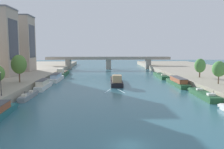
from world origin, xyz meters
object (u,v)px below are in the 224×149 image
(tree_right_far, at_px, (200,66))
(moored_boat_left_lone, at_px, (57,78))
(bridge_far, at_px, (108,61))
(moored_boat_right_far, at_px, (204,95))
(tree_left_midway, at_px, (19,64))
(tree_right_third, at_px, (219,69))
(moored_boat_right_upstream, at_px, (161,76))
(moored_boat_left_far, at_px, (63,73))
(moored_boat_right_lone, at_px, (178,82))
(lamppost_left_bank, at_px, (1,83))
(moored_boat_left_downstream, at_px, (29,96))
(moored_boat_left_gap_after, at_px, (43,85))
(barge_midriver, at_px, (116,81))

(tree_right_far, bearing_deg, moored_boat_left_lone, 169.16)
(tree_right_far, xyz_separation_m, bridge_far, (-27.94, 54.21, -1.48))
(moored_boat_right_far, relative_size, tree_left_midway, 1.85)
(moored_boat_left_lone, xyz_separation_m, moored_boat_right_far, (39.88, -29.14, -0.45))
(tree_right_third, bearing_deg, moored_boat_right_upstream, 103.88)
(moored_boat_left_far, xyz_separation_m, moored_boat_right_lone, (39.98, -27.68, 0.10))
(moored_boat_right_upstream, height_order, lamppost_left_bank, lamppost_left_bank)
(moored_boat_left_downstream, bearing_deg, moored_boat_left_gap_after, 89.21)
(moored_boat_left_gap_after, bearing_deg, tree_right_far, 8.22)
(tree_left_midway, xyz_separation_m, tree_right_third, (53.17, -5.04, -1.00))
(moored_boat_left_gap_after, height_order, moored_boat_left_lone, moored_boat_left_gap_after)
(moored_boat_left_lone, distance_m, tree_right_third, 52.08)
(moored_boat_left_downstream, xyz_separation_m, moored_boat_left_far, (0.12, 44.38, 0.41))
(moored_boat_left_lone, height_order, moored_boat_right_far, moored_boat_left_lone)
(tree_right_far, relative_size, bridge_far, 0.09)
(moored_boat_left_gap_after, height_order, tree_left_midway, tree_left_midway)
(moored_boat_right_upstream, distance_m, bridge_far, 42.28)
(moored_boat_left_lone, xyz_separation_m, lamppost_left_bank, (-3.75, -35.39, 3.59))
(tree_left_midway, xyz_separation_m, lamppost_left_bank, (2.77, -17.84, -2.35))
(moored_boat_left_downstream, relative_size, moored_boat_left_gap_after, 0.83)
(tree_right_far, bearing_deg, moored_boat_left_downstream, -158.02)
(tree_right_third, bearing_deg, moored_boat_left_lone, 154.16)
(bridge_far, bearing_deg, moored_boat_right_upstream, -62.21)
(moored_boat_right_lone, relative_size, moored_boat_right_upstream, 0.99)
(barge_midriver, bearing_deg, bridge_far, 91.26)
(moored_boat_left_downstream, distance_m, moored_boat_right_upstream, 53.94)
(moored_boat_left_far, height_order, tree_left_midway, tree_left_midway)
(moored_boat_right_lone, relative_size, bridge_far, 0.25)
(moored_boat_left_gap_after, height_order, moored_boat_left_far, moored_boat_left_far)
(lamppost_left_bank, bearing_deg, tree_right_third, 14.24)
(moored_boat_left_far, xyz_separation_m, tree_right_third, (47.23, -38.47, 5.06))
(moored_boat_left_far, distance_m, bridge_far, 35.64)
(tree_right_third, bearing_deg, tree_right_far, 86.67)
(tree_right_far, bearing_deg, barge_midriver, 177.67)
(tree_left_midway, bearing_deg, bridge_far, 67.46)
(barge_midriver, height_order, moored_boat_left_gap_after, barge_midriver)
(moored_boat_right_far, distance_m, moored_boat_right_upstream, 37.01)
(moored_boat_right_far, bearing_deg, tree_right_far, 69.34)
(moored_boat_left_gap_after, xyz_separation_m, tree_left_midway, (-5.99, -1.54, 5.92))
(lamppost_left_bank, bearing_deg, tree_left_midway, 98.83)
(tree_right_far, bearing_deg, bridge_far, 117.27)
(moored_boat_left_far, distance_m, moored_boat_right_upstream, 40.51)
(tree_left_midway, bearing_deg, lamppost_left_bank, -81.17)
(moored_boat_right_lone, relative_size, tree_right_far, 2.80)
(lamppost_left_bank, xyz_separation_m, bridge_far, (23.24, 80.51, -0.30))
(tree_left_midway, relative_size, bridge_far, 0.11)
(moored_boat_left_gap_after, relative_size, moored_boat_left_lone, 0.89)
(moored_boat_left_lone, distance_m, moored_boat_right_far, 49.40)
(moored_boat_left_gap_after, height_order, bridge_far, bridge_far)
(moored_boat_left_lone, xyz_separation_m, tree_left_midway, (-6.52, -17.55, 5.94))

